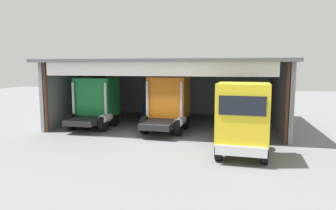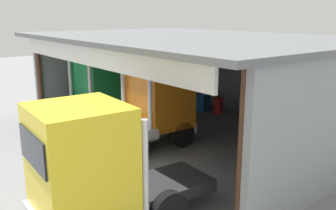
% 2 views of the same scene
% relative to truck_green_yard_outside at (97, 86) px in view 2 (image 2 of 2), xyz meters
% --- Properties ---
extents(ground_plane, '(80.00, 80.00, 0.00)m').
position_rel_truck_green_yard_outside_xyz_m(ground_plane, '(5.01, -2.48, -1.86)').
color(ground_plane, slate).
rests_on(ground_plane, ground).
extents(workshop_shed, '(15.92, 11.00, 4.75)m').
position_rel_truck_green_yard_outside_xyz_m(workshop_shed, '(5.01, 3.35, 1.55)').
color(workshop_shed, gray).
rests_on(workshop_shed, ground).
extents(truck_green_yard_outside, '(2.81, 4.42, 3.51)m').
position_rel_truck_green_yard_outside_xyz_m(truck_green_yard_outside, '(0.00, 0.00, 0.00)').
color(truck_green_yard_outside, '#197F3D').
rests_on(truck_green_yard_outside, ground).
extents(truck_orange_center_left_bay, '(2.77, 4.86, 3.60)m').
position_rel_truck_green_yard_outside_xyz_m(truck_orange_center_left_bay, '(5.22, 0.11, 0.02)').
color(truck_orange_center_left_bay, orange).
rests_on(truck_orange_center_left_bay, ground).
extents(truck_yellow_center_bay, '(2.55, 5.21, 3.56)m').
position_rel_truck_green_yard_outside_xyz_m(truck_yellow_center_bay, '(9.99, -5.27, -0.02)').
color(truck_yellow_center_bay, yellow).
rests_on(truck_yellow_center_bay, ground).
extents(oil_drum, '(0.58, 0.58, 0.90)m').
position_rel_truck_green_yard_outside_xyz_m(oil_drum, '(3.27, 6.16, -1.40)').
color(oil_drum, '#B21E19').
rests_on(oil_drum, ground).
extents(tool_cart, '(0.90, 0.60, 1.00)m').
position_rel_truck_green_yard_outside_xyz_m(tool_cart, '(2.12, 5.91, -1.36)').
color(tool_cart, '#1E59A5').
rests_on(tool_cart, ground).
extents(traffic_cone, '(0.36, 0.36, 0.56)m').
position_rel_truck_green_yard_outside_xyz_m(traffic_cone, '(9.58, -3.55, -1.58)').
color(traffic_cone, orange).
rests_on(traffic_cone, ground).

